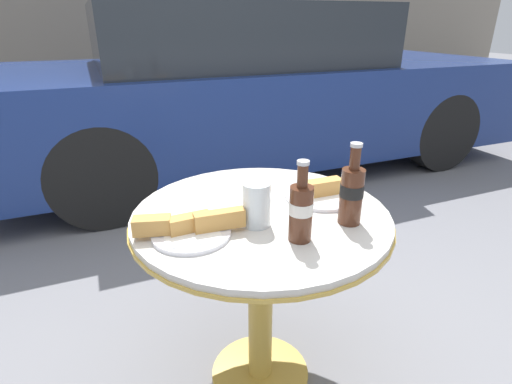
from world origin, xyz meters
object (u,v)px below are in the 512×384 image
Objects in this scene: bistro_table at (261,250)px; cola_bottle_right at (352,193)px; drinking_glass at (257,206)px; lunch_plate_near at (322,193)px; cola_bottle_left at (301,210)px; parked_car at (254,92)px; lunch_plate_far at (190,228)px.

bistro_table is 3.35× the size of cola_bottle_right.
drinking_glass is 0.52× the size of lunch_plate_near.
drinking_glass is (-0.05, -0.07, 0.20)m from bistro_table.
bistro_table is 0.30m from cola_bottle_left.
lunch_plate_far is at bearing -116.03° from parked_car.
drinking_glass reaches higher than lunch_plate_near.
cola_bottle_left is 0.90× the size of lunch_plate_near.
lunch_plate_far is (-0.27, 0.13, -0.06)m from cola_bottle_left.
lunch_plate_far is at bearing -165.70° from bistro_table.
cola_bottle_left is at bearing -170.04° from cola_bottle_right.
lunch_plate_near is at bearing 19.41° from drinking_glass.
cola_bottle_left reaches higher than lunch_plate_near.
lunch_plate_near reaches higher than bistro_table.
bistro_table is 0.29m from lunch_plate_far.
bistro_table is 6.20× the size of drinking_glass.
cola_bottle_right is 0.20m from lunch_plate_near.
drinking_glass is (-0.07, 0.12, -0.03)m from cola_bottle_left.
parked_car is at bearing 74.00° from cola_bottle_right.
lunch_plate_far is 0.07× the size of parked_car.
lunch_plate_far is (-0.47, -0.08, 0.01)m from lunch_plate_near.
lunch_plate_near is 2.37m from parked_car.
drinking_glass reaches higher than lunch_plate_far.
cola_bottle_left is at bearing -132.55° from lunch_plate_near.
drinking_glass is at bearing 160.51° from cola_bottle_right.
lunch_plate_far is at bearing 153.11° from cola_bottle_left.
cola_bottle_left reaches higher than lunch_plate_far.
drinking_glass reaches higher than bistro_table.
cola_bottle_left is 0.18m from cola_bottle_right.
cola_bottle_right is (0.21, -0.16, 0.23)m from bistro_table.
cola_bottle_left is 1.73× the size of drinking_glass.
bistro_table is at bearing 58.45° from drinking_glass.
lunch_plate_near is (0.20, 0.22, -0.07)m from cola_bottle_left.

